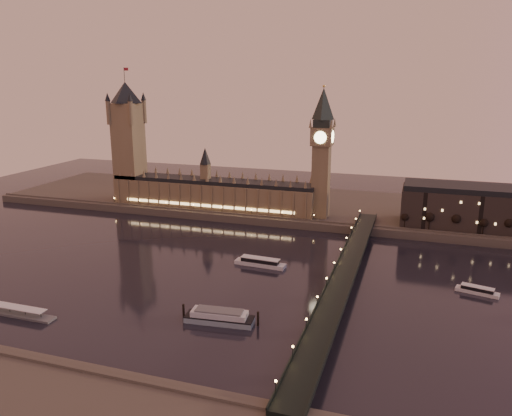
{
  "coord_description": "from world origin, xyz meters",
  "views": [
    {
      "loc": [
        126.69,
        -265.52,
        114.58
      ],
      "look_at": [
        27.85,
        35.0,
        32.37
      ],
      "focal_mm": 35.0,
      "sensor_mm": 36.0,
      "label": 1
    }
  ],
  "objects_px": {
    "pontoon_pier": "(19,313)",
    "moored_barge": "(219,317)",
    "cruise_boat_a": "(260,262)",
    "cruise_boat_b": "(477,290)"
  },
  "relations": [
    {
      "from": "cruise_boat_a",
      "to": "moored_barge",
      "type": "relative_size",
      "value": 0.86
    },
    {
      "from": "cruise_boat_b",
      "to": "cruise_boat_a",
      "type": "bearing_deg",
      "value": -166.75
    },
    {
      "from": "cruise_boat_a",
      "to": "cruise_boat_b",
      "type": "relative_size",
      "value": 1.44
    },
    {
      "from": "cruise_boat_a",
      "to": "pontoon_pier",
      "type": "xyz_separation_m",
      "value": [
        -93.65,
        -102.79,
        -1.16
      ]
    },
    {
      "from": "cruise_boat_a",
      "to": "moored_barge",
      "type": "distance_m",
      "value": 78.45
    },
    {
      "from": "pontoon_pier",
      "to": "moored_barge",
      "type": "bearing_deg",
      "value": 14.02
    },
    {
      "from": "cruise_boat_b",
      "to": "moored_barge",
      "type": "bearing_deg",
      "value": -133.73
    },
    {
      "from": "moored_barge",
      "to": "pontoon_pier",
      "type": "relative_size",
      "value": 0.97
    },
    {
      "from": "moored_barge",
      "to": "pontoon_pier",
      "type": "bearing_deg",
      "value": -171.55
    },
    {
      "from": "cruise_boat_a",
      "to": "moored_barge",
      "type": "height_order",
      "value": "moored_barge"
    }
  ]
}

